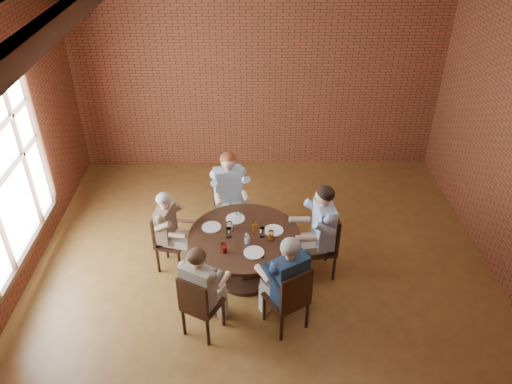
{
  "coord_description": "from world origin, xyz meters",
  "views": [
    {
      "loc": [
        -0.18,
        -4.91,
        4.82
      ],
      "look_at": [
        -0.08,
        1.0,
        0.95
      ],
      "focal_mm": 35.0,
      "sensor_mm": 36.0,
      "label": 1
    }
  ],
  "objects_px": {
    "chair_b": "(229,201)",
    "diner_d": "(202,291)",
    "diner_c": "(170,232)",
    "chair_e": "(290,298)",
    "chair_a": "(324,241)",
    "dining_table": "(245,248)",
    "chair_c": "(166,239)",
    "chair_d": "(199,304)",
    "smartphone": "(261,254)",
    "diner_b": "(230,195)",
    "diner_e": "(287,283)",
    "diner_a": "(319,232)"
  },
  "relations": [
    {
      "from": "chair_d",
      "to": "chair_e",
      "type": "distance_m",
      "value": 1.09
    },
    {
      "from": "chair_b",
      "to": "diner_e",
      "type": "relative_size",
      "value": 0.7
    },
    {
      "from": "chair_b",
      "to": "diner_e",
      "type": "bearing_deg",
      "value": -81.37
    },
    {
      "from": "dining_table",
      "to": "diner_d",
      "type": "xyz_separation_m",
      "value": [
        -0.5,
        -0.91,
        0.12
      ]
    },
    {
      "from": "diner_a",
      "to": "diner_e",
      "type": "xyz_separation_m",
      "value": [
        -0.5,
        -0.96,
        -0.02
      ]
    },
    {
      "from": "chair_e",
      "to": "smartphone",
      "type": "xyz_separation_m",
      "value": [
        -0.34,
        0.52,
        0.24
      ]
    },
    {
      "from": "diner_d",
      "to": "smartphone",
      "type": "height_order",
      "value": "diner_d"
    },
    {
      "from": "chair_a",
      "to": "diner_a",
      "type": "distance_m",
      "value": 0.2
    },
    {
      "from": "diner_b",
      "to": "chair_d",
      "type": "bearing_deg",
      "value": -110.7
    },
    {
      "from": "diner_c",
      "to": "chair_e",
      "type": "bearing_deg",
      "value": -112.23
    },
    {
      "from": "chair_d",
      "to": "chair_e",
      "type": "height_order",
      "value": "chair_e"
    },
    {
      "from": "chair_d",
      "to": "smartphone",
      "type": "xyz_separation_m",
      "value": [
        0.76,
        0.6,
        0.26
      ]
    },
    {
      "from": "diner_a",
      "to": "chair_b",
      "type": "xyz_separation_m",
      "value": [
        -1.24,
        1.03,
        -0.19
      ]
    },
    {
      "from": "chair_d",
      "to": "diner_b",
      "type": "bearing_deg",
      "value": -69.87
    },
    {
      "from": "chair_c",
      "to": "diner_e",
      "type": "bearing_deg",
      "value": -110.43
    },
    {
      "from": "diner_c",
      "to": "smartphone",
      "type": "bearing_deg",
      "value": -103.24
    },
    {
      "from": "diner_c",
      "to": "chair_e",
      "type": "xyz_separation_m",
      "value": [
        1.57,
        -1.18,
        -0.1
      ]
    },
    {
      "from": "dining_table",
      "to": "chair_a",
      "type": "bearing_deg",
      "value": 7.08
    },
    {
      "from": "diner_e",
      "to": "diner_d",
      "type": "bearing_deg",
      "value": -26.56
    },
    {
      "from": "chair_e",
      "to": "diner_e",
      "type": "height_order",
      "value": "diner_e"
    },
    {
      "from": "dining_table",
      "to": "diner_d",
      "type": "bearing_deg",
      "value": -118.9
    },
    {
      "from": "diner_b",
      "to": "diner_e",
      "type": "relative_size",
      "value": 1.0
    },
    {
      "from": "dining_table",
      "to": "chair_c",
      "type": "relative_size",
      "value": 1.69
    },
    {
      "from": "diner_d",
      "to": "diner_e",
      "type": "xyz_separation_m",
      "value": [
        1.01,
        0.08,
        0.04
      ]
    },
    {
      "from": "chair_c",
      "to": "diner_c",
      "type": "height_order",
      "value": "diner_c"
    },
    {
      "from": "dining_table",
      "to": "chair_b",
      "type": "distance_m",
      "value": 1.18
    },
    {
      "from": "chair_b",
      "to": "diner_d",
      "type": "relative_size",
      "value": 0.74
    },
    {
      "from": "dining_table",
      "to": "diner_a",
      "type": "distance_m",
      "value": 1.02
    },
    {
      "from": "diner_a",
      "to": "chair_d",
      "type": "distance_m",
      "value": 1.91
    },
    {
      "from": "chair_b",
      "to": "diner_e",
      "type": "xyz_separation_m",
      "value": [
        0.75,
        -1.99,
        0.16
      ]
    },
    {
      "from": "chair_a",
      "to": "chair_b",
      "type": "xyz_separation_m",
      "value": [
        -1.34,
        1.02,
        -0.01
      ]
    },
    {
      "from": "dining_table",
      "to": "chair_c",
      "type": "distance_m",
      "value": 1.13
    },
    {
      "from": "dining_table",
      "to": "chair_c",
      "type": "xyz_separation_m",
      "value": [
        -1.09,
        0.28,
        -0.04
      ]
    },
    {
      "from": "chair_c",
      "to": "diner_e",
      "type": "relative_size",
      "value": 0.65
    },
    {
      "from": "chair_d",
      "to": "diner_e",
      "type": "distance_m",
      "value": 1.07
    },
    {
      "from": "diner_a",
      "to": "diner_e",
      "type": "bearing_deg",
      "value": -34.46
    },
    {
      "from": "dining_table",
      "to": "diner_c",
      "type": "height_order",
      "value": "diner_c"
    },
    {
      "from": "chair_c",
      "to": "diner_b",
      "type": "bearing_deg",
      "value": -33.26
    },
    {
      "from": "chair_e",
      "to": "diner_a",
      "type": "bearing_deg",
      "value": -144.56
    },
    {
      "from": "diner_d",
      "to": "chair_e",
      "type": "xyz_separation_m",
      "value": [
        1.05,
        0.0,
        -0.13
      ]
    },
    {
      "from": "diner_d",
      "to": "chair_e",
      "type": "height_order",
      "value": "diner_d"
    },
    {
      "from": "diner_e",
      "to": "smartphone",
      "type": "xyz_separation_m",
      "value": [
        -0.29,
        0.45,
        0.07
      ]
    },
    {
      "from": "chair_a",
      "to": "chair_c",
      "type": "relative_size",
      "value": 1.1
    },
    {
      "from": "dining_table",
      "to": "diner_a",
      "type": "relative_size",
      "value": 1.06
    },
    {
      "from": "chair_a",
      "to": "diner_d",
      "type": "distance_m",
      "value": 1.91
    },
    {
      "from": "diner_b",
      "to": "smartphone",
      "type": "xyz_separation_m",
      "value": [
        0.44,
        -1.45,
        0.07
      ]
    },
    {
      "from": "diner_d",
      "to": "chair_c",
      "type": "bearing_deg",
      "value": -34.91
    },
    {
      "from": "diner_a",
      "to": "chair_d",
      "type": "relative_size",
      "value": 1.54
    },
    {
      "from": "dining_table",
      "to": "chair_d",
      "type": "height_order",
      "value": "chair_d"
    },
    {
      "from": "dining_table",
      "to": "diner_c",
      "type": "xyz_separation_m",
      "value": [
        -1.02,
        0.27,
        0.09
      ]
    }
  ]
}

